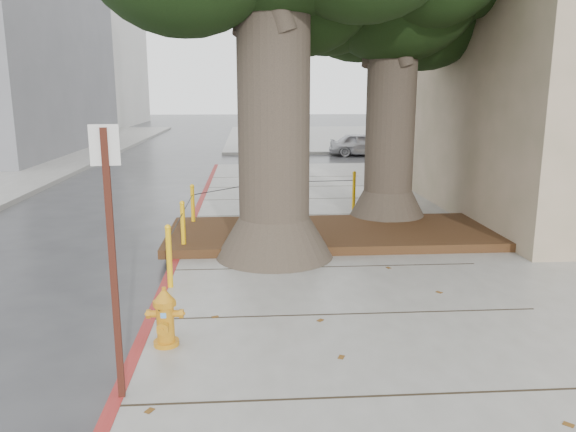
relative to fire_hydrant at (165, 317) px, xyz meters
name	(u,v)px	position (x,y,z in m)	size (l,w,h in m)	color
ground	(308,326)	(1.69, 0.75, -0.49)	(140.00, 140.00, 0.00)	#28282B
sidewalk_far	(351,137)	(7.69, 30.75, -0.41)	(16.00, 20.00, 0.15)	slate
curb_red	(175,265)	(-0.31, 3.25, -0.41)	(0.14, 26.00, 0.16)	maroon
planter_bed	(333,233)	(2.59, 4.65, -0.26)	(6.40, 2.60, 0.16)	black
building_far_white	(58,38)	(-15.31, 45.75, 7.01)	(12.00, 18.00, 15.00)	silver
building_side_white	(535,65)	(17.69, 26.75, 4.01)	(10.00, 10.00, 9.00)	silver
bollard_ring	(242,208)	(0.82, 5.13, 0.18)	(3.79, 5.39, 0.95)	#F4B30D
fire_hydrant	(165,317)	(0.00, 0.00, 0.00)	(0.36, 0.32, 0.69)	orange
signpost	(112,250)	(-0.26, -1.07, 1.10)	(0.25, 0.07, 2.53)	#471911
car_silver	(363,144)	(6.33, 20.24, 0.05)	(1.27, 3.16, 1.08)	#B4B3B9
car_red	(470,144)	(11.13, 19.32, 0.12)	(1.28, 3.66, 1.21)	maroon
car_dark	(30,146)	(-8.96, 20.35, 0.05)	(1.50, 3.69, 1.07)	black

